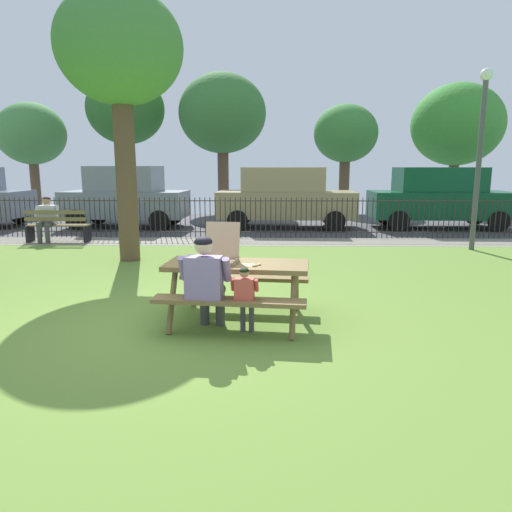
% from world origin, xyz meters
% --- Properties ---
extents(ground, '(28.00, 11.44, 0.02)m').
position_xyz_m(ground, '(0.00, 1.72, -0.01)').
color(ground, olive).
extents(cobblestone_walkway, '(28.00, 1.40, 0.01)m').
position_xyz_m(cobblestone_walkway, '(0.00, 6.74, -0.00)').
color(cobblestone_walkway, gray).
extents(street_asphalt, '(28.00, 6.61, 0.01)m').
position_xyz_m(street_asphalt, '(0.00, 10.75, -0.01)').
color(street_asphalt, '#424247').
extents(picnic_table_foreground, '(1.94, 1.66, 0.79)m').
position_xyz_m(picnic_table_foreground, '(0.85, 0.20, 0.60)').
color(picnic_table_foreground, olive).
rests_on(picnic_table_foreground, ground).
extents(pizza_box_open, '(0.52, 0.57, 0.50)m').
position_xyz_m(pizza_box_open, '(0.63, 0.23, 0.86)').
color(pizza_box_open, tan).
rests_on(pizza_box_open, picnic_table_foreground).
extents(pizza_slice_on_table, '(0.27, 0.26, 0.02)m').
position_xyz_m(pizza_slice_on_table, '(1.03, 0.07, 0.78)').
color(pizza_slice_on_table, '#EFD77B').
rests_on(pizza_slice_on_table, picnic_table_foreground).
extents(adult_at_table, '(0.63, 0.62, 1.19)m').
position_xyz_m(adult_at_table, '(0.51, -0.27, 0.66)').
color(adult_at_table, '#414141').
rests_on(adult_at_table, ground).
extents(child_at_table, '(0.33, 0.33, 0.84)m').
position_xyz_m(child_at_table, '(0.98, -0.35, 0.51)').
color(child_at_table, '#494949').
rests_on(child_at_table, ground).
extents(iron_fence_streetside, '(23.07, 0.03, 1.13)m').
position_xyz_m(iron_fence_streetside, '(-0.00, 7.44, 0.57)').
color(iron_fence_streetside, '#2D2823').
rests_on(iron_fence_streetside, ground).
extents(park_bench_left, '(1.61, 0.48, 0.85)m').
position_xyz_m(park_bench_left, '(-4.29, 6.60, 0.42)').
color(park_bench_left, brown).
rests_on(park_bench_left, ground).
extents(person_on_park_bench, '(0.63, 0.62, 1.19)m').
position_xyz_m(person_on_park_bench, '(-4.58, 6.62, 0.66)').
color(person_on_park_bench, '#464646').
rests_on(person_on_park_bench, ground).
extents(lamp_post_walkway, '(0.28, 0.28, 4.15)m').
position_xyz_m(lamp_post_walkway, '(6.16, 5.67, 2.52)').
color(lamp_post_walkway, '#4C4C51').
rests_on(lamp_post_walkway, ground).
extents(tree_near_table, '(2.51, 2.51, 5.43)m').
position_xyz_m(tree_near_table, '(-1.70, 4.22, 4.20)').
color(tree_near_table, brown).
rests_on(tree_near_table, ground).
extents(parked_car_center, '(3.99, 2.02, 1.98)m').
position_xyz_m(parked_car_center, '(-3.37, 9.70, 1.01)').
color(parked_car_center, gray).
rests_on(parked_car_center, ground).
extents(parked_car_right, '(4.48, 2.07, 1.94)m').
position_xyz_m(parked_car_right, '(1.83, 9.70, 1.01)').
color(parked_car_right, '#9E8B60').
rests_on(parked_car_right, ground).
extents(parked_car_far_right, '(4.44, 2.00, 1.94)m').
position_xyz_m(parked_car_far_right, '(6.77, 9.70, 1.01)').
color(parked_car_far_right, '#0D482A').
rests_on(parked_car_far_right, ground).
extents(far_tree_left, '(3.02, 3.02, 4.76)m').
position_xyz_m(far_tree_left, '(-9.32, 15.87, 3.37)').
color(far_tree_left, brown).
rests_on(far_tree_left, ground).
extents(far_tree_midleft, '(3.40, 3.40, 5.99)m').
position_xyz_m(far_tree_midleft, '(-5.02, 15.87, 4.39)').
color(far_tree_midleft, brown).
rests_on(far_tree_midleft, ground).
extents(far_tree_center, '(3.84, 3.84, 5.99)m').
position_xyz_m(far_tree_center, '(-0.74, 15.87, 4.22)').
color(far_tree_center, brown).
rests_on(far_tree_center, ground).
extents(far_tree_midright, '(2.80, 2.80, 4.66)m').
position_xyz_m(far_tree_midright, '(4.69, 15.87, 3.34)').
color(far_tree_midright, brown).
rests_on(far_tree_midright, ground).
extents(far_tree_right, '(3.91, 3.91, 5.52)m').
position_xyz_m(far_tree_right, '(9.52, 15.87, 3.74)').
color(far_tree_right, brown).
rests_on(far_tree_right, ground).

